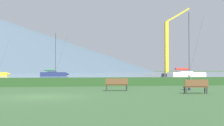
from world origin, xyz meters
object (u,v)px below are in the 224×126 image
person_seated_viewer (189,81)px  dock_crane (167,53)px  sailboat_slip_3 (187,74)px  park_bench_near_path (117,84)px  park_bench_under_tree (196,86)px  sailboat_slip_5 (54,74)px

person_seated_viewer → dock_crane: bearing=76.1°
sailboat_slip_3 → dock_crane: (-0.19, 10.89, 5.04)m
park_bench_near_path → dock_crane: dock_crane is taller
park_bench_near_path → park_bench_under_tree: bearing=-28.8°
sailboat_slip_5 → person_seated_viewer: size_ratio=9.21×
park_bench_under_tree → person_seated_viewer: person_seated_viewer is taller
sailboat_slip_3 → park_bench_near_path: (-19.84, -33.20, -0.20)m
sailboat_slip_5 → person_seated_viewer: (13.33, -56.09, 0.02)m
park_bench_near_path → dock_crane: 48.55m
sailboat_slip_5 → park_bench_under_tree: sailboat_slip_5 is taller
dock_crane → sailboat_slip_3: bearing=-89.0°
park_bench_under_tree → person_seated_viewer: size_ratio=1.29×
sailboat_slip_5 → person_seated_viewer: 57.65m
park_bench_under_tree → person_seated_viewer: 3.33m
park_bench_near_path → park_bench_under_tree: (4.80, -3.37, -0.00)m
park_bench_near_path → park_bench_under_tree: same height
sailboat_slip_3 → sailboat_slip_5: 35.62m
park_bench_near_path → sailboat_slip_3: bearing=65.4°
sailboat_slip_3 → park_bench_under_tree: bearing=-121.3°
sailboat_slip_5 → dock_crane: (27.24, -11.83, 5.11)m
park_bench_under_tree → dock_crane: dock_crane is taller
park_bench_near_path → sailboat_slip_5: bearing=104.0°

